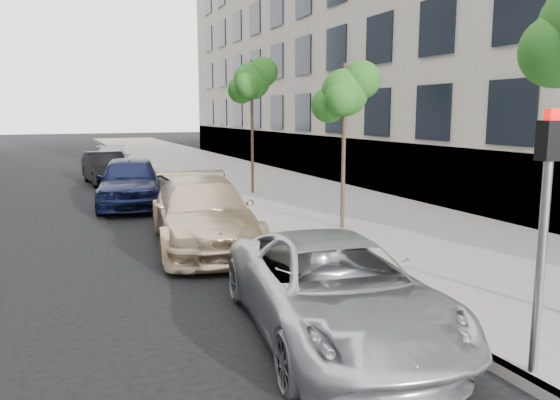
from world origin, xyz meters
TOP-DOWN VIEW (x-y plane):
  - sidewalk at (4.30, 24.00)m, footprint 6.40×72.00m
  - curb at (1.18, 24.00)m, footprint 0.15×72.00m
  - tree_mid at (3.23, 8.00)m, footprint 1.54×1.34m
  - tree_far at (3.23, 14.50)m, footprint 1.65×1.45m
  - signal_pole at (1.31, 0.39)m, footprint 0.26×0.20m
  - minivan at (-0.10, 2.41)m, footprint 2.88×5.05m
  - suv at (-0.38, 8.03)m, footprint 2.83×5.49m
  - sedan_blue at (-1.14, 14.12)m, footprint 2.71×5.04m
  - sedan_black at (-1.28, 20.27)m, footprint 1.75×4.20m
  - sedan_rear at (-0.46, 25.45)m, footprint 2.10×4.46m

SIDE VIEW (x-z plane):
  - sidewalk at x=4.30m, z-range 0.00..0.14m
  - curb at x=1.18m, z-range 0.00..0.14m
  - sedan_rear at x=-0.46m, z-range 0.00..1.26m
  - minivan at x=-0.10m, z-range 0.00..1.33m
  - sedan_black at x=-1.28m, z-range 0.00..1.35m
  - suv at x=-0.38m, z-range 0.00..1.52m
  - sedan_blue at x=-1.14m, z-range 0.00..1.63m
  - signal_pole at x=1.31m, z-range 0.52..3.42m
  - tree_mid at x=3.23m, z-range 1.43..5.52m
  - tree_far at x=3.23m, z-range 1.70..6.47m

